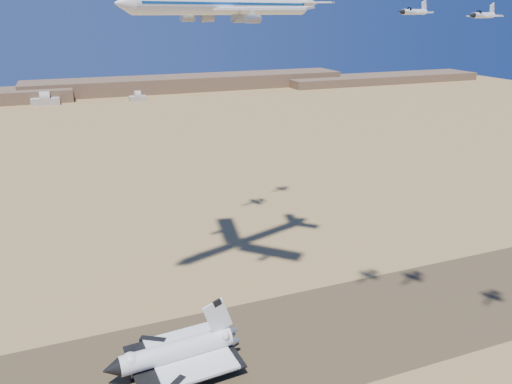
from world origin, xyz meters
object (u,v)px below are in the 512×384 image
object	(u,v)px
crew_b	(205,375)
chase_jet_d	(243,13)
crew_c	(208,377)
chase_jet_a	(414,12)
carrier_747	(221,4)
chase_jet_e	(279,3)
crew_a	(201,372)
chase_jet_b	(483,15)
shuttle	(176,353)

from	to	relation	value
crew_b	chase_jet_d	bearing A→B (deg)	-55.06
crew_c	chase_jet_a	world-z (taller)	chase_jet_a
carrier_747	chase_jet_e	xyz separation A→B (m)	(44.61, 58.26, 1.76)
crew_b	crew_c	bearing A→B (deg)	164.62
crew_a	chase_jet_d	distance (m)	136.57
chase_jet_d	crew_b	bearing A→B (deg)	-133.61
crew_c	chase_jet_d	bearing A→B (deg)	-92.01
crew_a	chase_jet_e	world-z (taller)	chase_jet_e
crew_a	crew_b	distance (m)	1.70
crew_b	chase_jet_d	xyz separation A→B (m)	(44.01, 88.21, 95.56)
crew_a	crew_c	bearing A→B (deg)	-154.17
chase_jet_d	crew_a	bearing A→B (deg)	-134.46
crew_a	chase_jet_b	size ratio (longest dim) A/B	0.13
carrier_747	chase_jet_d	distance (m)	51.37
crew_a	crew_c	world-z (taller)	crew_a
chase_jet_a	crew_c	bearing A→B (deg)	153.20
chase_jet_a	chase_jet_e	bearing A→B (deg)	60.13
carrier_747	crew_b	distance (m)	109.01
crew_b	chase_jet_b	distance (m)	119.56
carrier_747	crew_c	distance (m)	109.42
crew_c	chase_jet_b	world-z (taller)	chase_jet_b
chase_jet_d	chase_jet_b	bearing A→B (deg)	-91.53
shuttle	chase_jet_a	world-z (taller)	chase_jet_a
crew_b	crew_c	xyz separation A→B (m)	(0.31, -1.33, 0.06)
crew_c	chase_jet_a	xyz separation A→B (m)	(55.93, -1.76, 96.01)
chase_jet_a	carrier_747	bearing A→B (deg)	103.04
shuttle	chase_jet_b	bearing A→B (deg)	-16.72
chase_jet_a	chase_jet_b	xyz separation A→B (m)	(15.22, -7.23, -0.78)
crew_b	shuttle	bearing A→B (deg)	16.19
crew_c	crew_b	bearing A→B (deg)	-52.83
crew_a	chase_jet_b	xyz separation A→B (m)	(72.33, -11.77, 95.18)
crew_c	chase_jet_b	xyz separation A→B (m)	(71.15, -8.99, 95.23)
carrier_747	chase_jet_d	xyz separation A→B (m)	(23.54, 45.58, -2.65)
chase_jet_b	chase_jet_d	world-z (taller)	chase_jet_d
chase_jet_a	crew_a	bearing A→B (deg)	150.45
chase_jet_a	chase_jet_b	size ratio (longest dim) A/B	0.97
crew_b	chase_jet_a	xyz separation A→B (m)	(56.24, -3.09, 96.08)
crew_a	chase_jet_b	world-z (taller)	chase_jet_b
shuttle	chase_jet_d	xyz separation A→B (m)	(50.68, 81.47, 91.24)
crew_b	chase_jet_d	size ratio (longest dim) A/B	0.11
carrier_747	chase_jet_e	bearing A→B (deg)	34.14
carrier_747	chase_jet_d	size ratio (longest dim) A/B	4.66
carrier_747	chase_jet_a	size ratio (longest dim) A/B	5.42
crew_a	crew_b	world-z (taller)	crew_a
crew_a	chase_jet_e	xyz separation A→B (m)	(65.96, 99.43, 99.86)
shuttle	chase_jet_e	bearing A→B (deg)	48.28
shuttle	crew_b	distance (m)	10.42
chase_jet_a	chase_jet_e	world-z (taller)	chase_jet_e
shuttle	crew_a	world-z (taller)	shuttle
crew_a	chase_jet_a	size ratio (longest dim) A/B	0.14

